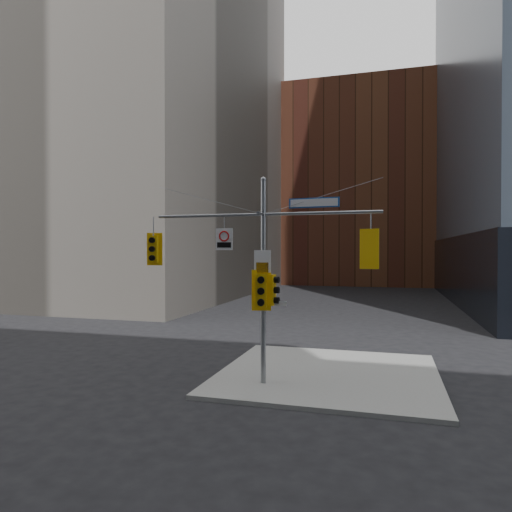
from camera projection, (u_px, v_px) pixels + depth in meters
The scene contains 13 objects.
ground at pixel (246, 406), 13.91m from camera, with size 160.00×160.00×0.00m, color black.
sidewalk_corner at pixel (328, 374), 17.20m from camera, with size 8.00×8.00×0.15m, color gray.
brick_midrise at pixel (360, 190), 69.46m from camera, with size 26.00×20.00×28.00m, color brown.
signal_assembly at pixel (263, 260), 15.78m from camera, with size 8.00×0.80×7.30m.
traffic_light_west_arm at pixel (153, 249), 16.96m from camera, with size 0.57×0.53×1.22m.
traffic_light_east_arm at pixel (371, 249), 14.77m from camera, with size 0.61×0.56×1.30m.
traffic_light_pole_side at pixel (272, 290), 15.70m from camera, with size 0.43×0.37×1.06m.
traffic_light_pole_front at pixel (261, 291), 15.53m from camera, with size 0.66×0.61×1.41m.
street_sign_blade at pixel (314, 203), 15.27m from camera, with size 1.72×0.16×0.33m.
regulatory_sign_arm at pixel (224, 238), 16.15m from camera, with size 0.62×0.08×0.77m.
regulatory_sign_pole at pixel (262, 262), 15.67m from camera, with size 0.59×0.05×0.77m.
street_blade_ew at pixel (276, 303), 15.67m from camera, with size 0.77×0.10×0.15m.
street_blade_ns at pixel (267, 306), 16.23m from camera, with size 0.05×0.82×0.16m.
Camera 1 is at (4.14, -13.23, 4.74)m, focal length 32.00 mm.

